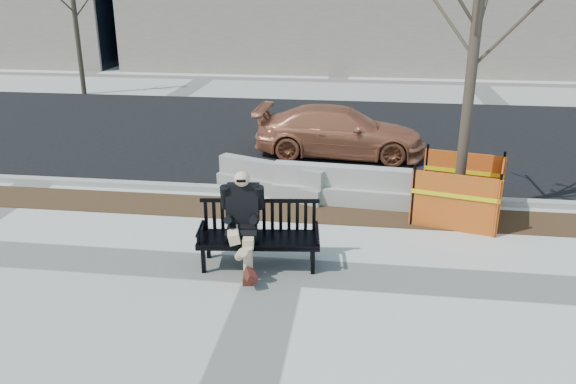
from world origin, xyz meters
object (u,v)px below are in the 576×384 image
at_px(bench, 259,265).
at_px(tree_fence, 456,216).
at_px(sedan, 339,155).
at_px(jersey_barrier_left, 271,194).
at_px(seated_man, 244,264).
at_px(jersey_barrier_right, 341,203).

xyz_separation_m(bench, tree_fence, (3.52, 2.61, 0.00)).
xyz_separation_m(sedan, jersey_barrier_left, (-1.34, -3.18, 0.00)).
distance_m(tree_fence, jersey_barrier_left, 3.95).
relative_size(seated_man, tree_fence, 0.26).
height_order(tree_fence, jersey_barrier_left, tree_fence).
relative_size(bench, jersey_barrier_right, 0.70).
bearing_deg(tree_fence, bench, -143.49).
relative_size(sedan, jersey_barrier_left, 1.74).
bearing_deg(sedan, tree_fence, -145.06).
bearing_deg(jersey_barrier_right, tree_fence, -6.14).
height_order(bench, sedan, sedan).
distance_m(seated_man, jersey_barrier_right, 3.37).
distance_m(tree_fence, sedan, 4.69).
xyz_separation_m(bench, sedan, (0.99, 6.55, 0.00)).
xyz_separation_m(tree_fence, sedan, (-2.53, 3.94, 0.00)).
distance_m(sedan, jersey_barrier_left, 3.45).
distance_m(sedan, jersey_barrier_right, 3.51).
bearing_deg(jersey_barrier_right, bench, -106.97).
bearing_deg(tree_fence, sedan, 122.71).
xyz_separation_m(bench, jersey_barrier_left, (-0.35, 3.37, 0.00)).
bearing_deg(tree_fence, jersey_barrier_left, 168.85).
bearing_deg(seated_man, sedan, 72.68).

